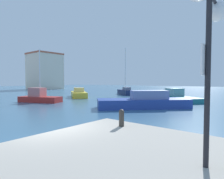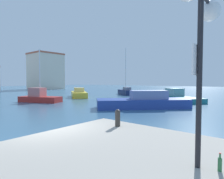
# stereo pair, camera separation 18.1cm
# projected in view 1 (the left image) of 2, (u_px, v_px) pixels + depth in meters

# --- Properties ---
(water) EXTENTS (160.00, 160.00, 0.00)m
(water) POSITION_uv_depth(u_px,v_px,m) (63.00, 97.00, 31.04)
(water) COLOR #38607F
(water) RESTS_ON ground
(lamppost) EXTENTS (1.73, 0.42, 4.27)m
(lamppost) POSITION_uv_depth(u_px,v_px,m) (209.00, 13.00, 3.42)
(lamppost) COLOR black
(lamppost) RESTS_ON pier_quay
(mooring_bollard) EXTENTS (0.20, 0.20, 0.61)m
(mooring_bollard) POSITION_uv_depth(u_px,v_px,m) (121.00, 117.00, 6.71)
(mooring_bollard) COLOR #38332D
(mooring_bollard) RESTS_ON pier_quay
(sailboat_navy_far_left) EXTENTS (4.20, 5.13, 9.03)m
(sailboat_navy_far_left) POSITION_uv_depth(u_px,v_px,m) (125.00, 92.00, 36.64)
(sailboat_navy_far_left) COLOR #19234C
(sailboat_navy_far_left) RESTS_ON water
(motorboat_teal_outer_mooring) EXTENTS (6.59, 7.73, 1.66)m
(motorboat_teal_outer_mooring) POSITION_uv_depth(u_px,v_px,m) (178.00, 97.00, 25.60)
(motorboat_teal_outer_mooring) COLOR #1E707A
(motorboat_teal_outer_mooring) RESTS_ON water
(motorboat_blue_mid_harbor) EXTENTS (8.31, 8.13, 1.73)m
(motorboat_blue_mid_harbor) POSITION_uv_depth(u_px,v_px,m) (144.00, 102.00, 18.68)
(motorboat_blue_mid_harbor) COLOR #233D93
(motorboat_blue_mid_harbor) RESTS_ON water
(sailboat_red_center_channel) EXTENTS (3.72, 5.64, 6.66)m
(sailboat_red_center_channel) POSITION_uv_depth(u_px,v_px,m) (39.00, 97.00, 23.83)
(sailboat_red_center_channel) COLOR #B22823
(sailboat_red_center_channel) RESTS_ON water
(motorboat_yellow_distant_north) EXTENTS (5.73, 6.65, 1.57)m
(motorboat_yellow_distant_north) POSITION_uv_depth(u_px,v_px,m) (79.00, 94.00, 31.30)
(motorboat_yellow_distant_north) COLOR gold
(motorboat_yellow_distant_north) RESTS_ON water
(warehouse_block) EXTENTS (9.10, 8.88, 11.81)m
(warehouse_block) POSITION_uv_depth(u_px,v_px,m) (45.00, 71.00, 62.47)
(warehouse_block) COLOR beige
(warehouse_block) RESTS_ON ground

